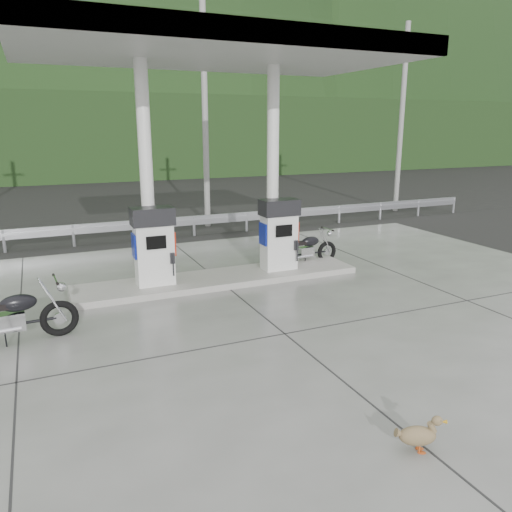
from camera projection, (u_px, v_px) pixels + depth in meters
name	position (u px, v px, depth m)	size (l,w,h in m)	color
ground	(262.00, 317.00, 10.10)	(160.00, 160.00, 0.00)	black
forecourt_apron	(262.00, 316.00, 10.10)	(18.00, 14.00, 0.02)	slate
pump_island	(220.00, 279.00, 12.29)	(7.00, 1.40, 0.15)	gray
gas_pump_left	(154.00, 246.00, 11.42)	(0.95, 0.55, 1.80)	silver
gas_pump_right	(279.00, 235.00, 12.67)	(0.95, 0.55, 1.80)	silver
canopy_column_left	(146.00, 175.00, 11.37)	(0.30, 0.30, 5.00)	white
canopy_column_right	(273.00, 170.00, 12.62)	(0.30, 0.30, 5.00)	white
canopy_roof	(216.00, 50.00, 10.96)	(8.50, 5.00, 0.40)	silver
guardrail	(165.00, 218.00, 17.01)	(26.00, 0.16, 1.42)	#9D9FA5
road	(145.00, 221.00, 20.29)	(60.00, 7.00, 0.01)	black
utility_pole_b	(205.00, 119.00, 18.29)	(0.22, 0.22, 8.00)	gray
utility_pole_c	(401.00, 120.00, 21.80)	(0.22, 0.22, 8.00)	gray
tree_band	(90.00, 137.00, 35.92)	(80.00, 6.00, 6.00)	black
forested_hills	(67.00, 157.00, 63.25)	(100.00, 40.00, 140.00)	black
motorcycle_left	(13.00, 318.00, 8.69)	(2.02, 0.64, 0.96)	black
motorcycle_right	(307.00, 250.00, 13.74)	(1.78, 0.56, 0.84)	black
duck	(417.00, 436.00, 5.84)	(0.54, 0.15, 0.39)	brown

